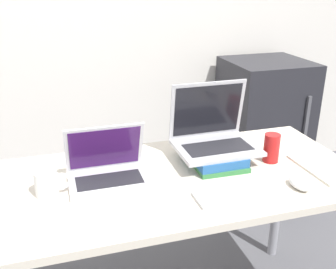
{
  "coord_description": "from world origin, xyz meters",
  "views": [
    {
      "loc": [
        -0.42,
        -0.95,
        1.49
      ],
      "look_at": [
        -0.02,
        0.35,
        0.94
      ],
      "focal_mm": 42.0,
      "sensor_mm": 36.0,
      "label": 1
    }
  ],
  "objects": [
    {
      "name": "laptop_left",
      "position": [
        -0.25,
        0.4,
        0.8
      ],
      "size": [
        0.3,
        0.22,
        0.22
      ],
      "color": "silver",
      "rests_on": "desk"
    },
    {
      "name": "laptop_on_books",
      "position": [
        0.21,
        0.46,
        0.86
      ],
      "size": [
        0.34,
        0.26,
        0.27
      ],
      "color": "#B2B2B7",
      "rests_on": "book_stack"
    },
    {
      "name": "desk",
      "position": [
        0.0,
        0.35,
        0.67
      ],
      "size": [
        1.5,
        0.7,
        0.76
      ],
      "color": "beige",
      "rests_on": "ground_plane"
    },
    {
      "name": "mouse",
      "position": [
        0.42,
        0.13,
        0.77
      ],
      "size": [
        0.06,
        0.11,
        0.04
      ],
      "color": "white",
      "rests_on": "desk"
    },
    {
      "name": "notepad",
      "position": [
        0.61,
        0.24,
        0.76
      ],
      "size": [
        0.19,
        0.29,
        0.01
      ],
      "color": "silver",
      "rests_on": "desk"
    },
    {
      "name": "wireless_keyboard",
      "position": [
        0.16,
        0.15,
        0.76
      ],
      "size": [
        0.3,
        0.12,
        0.01
      ],
      "color": "white",
      "rests_on": "desk"
    },
    {
      "name": "mug",
      "position": [
        -0.47,
        0.35,
        0.8
      ],
      "size": [
        0.13,
        0.08,
        0.1
      ],
      "color": "white",
      "rests_on": "desk"
    },
    {
      "name": "mini_fridge",
      "position": [
        1.02,
        1.41,
        0.47
      ],
      "size": [
        0.55,
        0.55,
        0.94
      ],
      "color": "#232328",
      "rests_on": "ground_plane"
    },
    {
      "name": "soda_can",
      "position": [
        0.43,
        0.36,
        0.82
      ],
      "size": [
        0.07,
        0.07,
        0.12
      ],
      "color": "red",
      "rests_on": "desk"
    },
    {
      "name": "book_stack",
      "position": [
        0.2,
        0.41,
        0.78
      ],
      "size": [
        0.21,
        0.26,
        0.06
      ],
      "color": "#33753D",
      "rests_on": "desk"
    }
  ]
}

